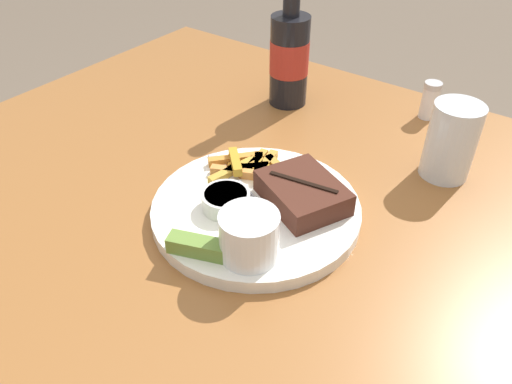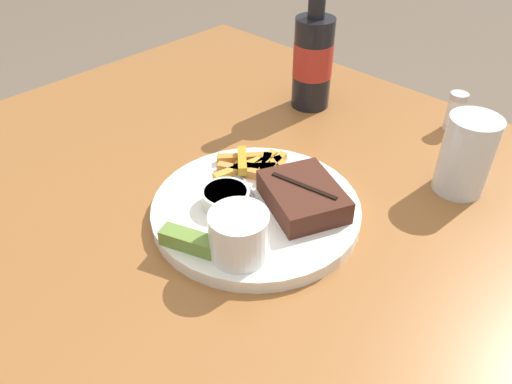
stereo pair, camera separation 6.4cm
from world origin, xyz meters
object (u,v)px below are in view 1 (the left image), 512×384
Objects in this scene: dipping_sauce_cup at (226,199)px; drinking_glass at (451,141)px; salt_shaker at (430,100)px; steak_portion at (303,192)px; fork_utensil at (231,175)px; dinner_plate at (256,209)px; beer_bottle at (289,55)px; coleslaw_cup at (249,234)px; pickle_spear at (199,247)px.

drinking_glass is (0.19, 0.27, 0.03)m from dipping_sauce_cup.
dipping_sauce_cup is 0.43m from salt_shaker.
steak_portion is 0.11m from fork_utensil.
salt_shaker is (0.08, 0.39, 0.02)m from dinner_plate.
drinking_glass is 0.17m from salt_shaker.
salt_shaker reaches higher than fork_utensil.
salt_shaker is at bearing 23.24° from beer_bottle.
coleslaw_cup is 0.92× the size of pickle_spear.
coleslaw_cup reaches higher than fork_utensil.
coleslaw_cup reaches higher than steak_portion.
pickle_spear is 0.30× the size of beer_bottle.
salt_shaker is (0.15, 0.36, 0.01)m from fork_utensil.
steak_portion reaches higher than fork_utensil.
dinner_plate is 0.07m from steak_portion.
beer_bottle is at bearing 109.74° from pickle_spear.
coleslaw_cup is at bearing -58.16° from dinner_plate.
salt_shaker is (0.11, 0.42, 0.00)m from dipping_sauce_cup.
salt_shaker is at bearing 78.10° from dinner_plate.
coleslaw_cup is at bearing -62.47° from beer_bottle.
pickle_spear is 0.59× the size of fork_utensil.
fork_utensil is (-0.07, 0.14, -0.01)m from pickle_spear.
salt_shaker is at bearing 84.09° from steak_portion.
drinking_glass is 1.73× the size of salt_shaker.
pickle_spear is at bearing -70.26° from beer_bottle.
drinking_glass is (0.17, 0.24, 0.05)m from dinner_plate.
pickle_spear is at bearing -145.08° from coleslaw_cup.
dipping_sauce_cup is at bearing -69.89° from beer_bottle.
fork_utensil is at bearing 124.10° from dipping_sauce_cup.
beer_bottle is (-0.08, 0.26, 0.07)m from fork_utensil.
dinner_plate is 2.01× the size of steak_portion.
pickle_spear reaches higher than fork_utensil.
dipping_sauce_cup is at bearing -133.76° from dinner_plate.
dinner_plate is 0.11m from pickle_spear.
steak_portion is at bearing -120.89° from drinking_glass.
dipping_sauce_cup is at bearing -104.65° from salt_shaker.
coleslaw_cup is at bearing 34.92° from pickle_spear.
beer_bottle reaches higher than steak_portion.
drinking_glass is (0.12, 0.32, 0.01)m from coleslaw_cup.
fork_utensil is 1.96× the size of salt_shaker.
beer_bottle is (-0.14, 0.40, 0.06)m from pickle_spear.
beer_bottle is at bearing 110.11° from dipping_sauce_cup.
steak_portion is 0.23m from drinking_glass.
coleslaw_cup is 1.11× the size of dipping_sauce_cup.
dipping_sauce_cup is 0.35m from beer_bottle.
dipping_sauce_cup is (-0.07, -0.07, -0.00)m from steak_portion.
beer_bottle is at bearing 127.02° from steak_portion.
dinner_plate is 0.40m from salt_shaker.
steak_portion is at bearing -95.91° from salt_shaker.
steak_portion is at bearing 91.41° from coleslaw_cup.
fork_utensil is at bearing 136.92° from coleslaw_cup.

